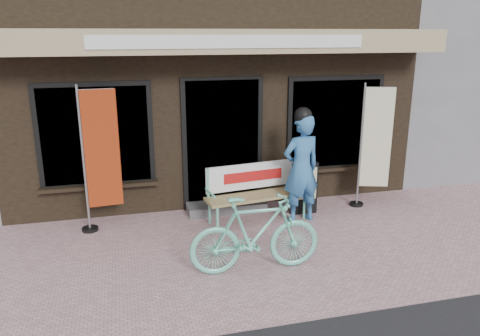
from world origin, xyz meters
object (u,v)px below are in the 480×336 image
object	(u,v)px
menu_stand	(305,188)
bench	(256,188)
bicycle	(256,234)
nobori_red	(99,157)
nobori_cream	(374,144)
person	(301,167)

from	to	relation	value
menu_stand	bench	bearing A→B (deg)	-177.33
bench	bicycle	size ratio (longest dim) A/B	1.03
bench	nobori_red	size ratio (longest dim) A/B	0.78
bicycle	menu_stand	distance (m)	2.11
nobori_red	nobori_cream	size ratio (longest dim) A/B	1.04
bicycle	nobori_red	size ratio (longest dim) A/B	0.75
person	bench	bearing A→B (deg)	150.21
bench	bicycle	distance (m)	1.70
nobori_red	menu_stand	distance (m)	3.24
person	menu_stand	world-z (taller)	person
bench	person	size ratio (longest dim) A/B	0.94
bench	person	bearing A→B (deg)	-27.39
menu_stand	bicycle	bearing A→B (deg)	-127.47
bicycle	nobori_red	xyz separation A→B (m)	(-1.85, 1.82, 0.63)
bench	nobori_cream	distance (m)	2.14
bench	menu_stand	distance (m)	0.84
nobori_red	nobori_cream	world-z (taller)	nobori_red
person	bicycle	distance (m)	1.84
person	bicycle	world-z (taller)	person
person	menu_stand	bearing A→B (deg)	45.42
nobori_red	menu_stand	bearing A→B (deg)	-7.93
nobori_red	person	bearing A→B (deg)	-13.05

